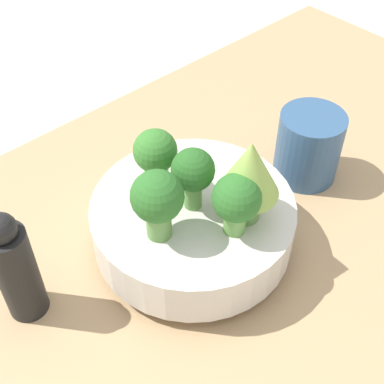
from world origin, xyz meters
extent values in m
plane|color=beige|center=(0.00, 0.00, 0.00)|extent=(6.00, 6.00, 0.00)
cube|color=tan|center=(0.00, 0.00, 0.02)|extent=(1.15, 0.60, 0.04)
cylinder|color=silver|center=(0.00, 0.01, 0.05)|extent=(0.10, 0.10, 0.01)
cylinder|color=silver|center=(0.00, 0.01, 0.08)|extent=(0.22, 0.22, 0.05)
cylinder|color=#609347|center=(0.03, -0.04, 0.12)|extent=(0.03, 0.03, 0.04)
cone|color=#93B751|center=(0.03, -0.04, 0.17)|extent=(0.06, 0.06, 0.06)
cylinder|color=#609347|center=(0.00, 0.01, 0.12)|extent=(0.02, 0.02, 0.03)
sphere|color=#286023|center=(0.00, 0.01, 0.16)|extent=(0.05, 0.05, 0.05)
cylinder|color=#6BA34C|center=(-0.01, 0.06, 0.12)|extent=(0.03, 0.03, 0.03)
sphere|color=#387A2D|center=(-0.01, 0.06, 0.16)|extent=(0.05, 0.05, 0.05)
cylinder|color=#6BA34C|center=(0.01, -0.05, 0.12)|extent=(0.02, 0.02, 0.03)
sphere|color=#2D6B28|center=(0.01, -0.05, 0.15)|extent=(0.05, 0.05, 0.05)
cylinder|color=#609347|center=(-0.05, 0.00, 0.12)|extent=(0.03, 0.03, 0.04)
sphere|color=#2D6B28|center=(-0.05, 0.00, 0.16)|extent=(0.05, 0.05, 0.05)
cylinder|color=#33567F|center=(0.19, 0.00, 0.08)|extent=(0.08, 0.08, 0.09)
cylinder|color=black|center=(-0.18, 0.06, 0.10)|extent=(0.04, 0.04, 0.11)
sphere|color=black|center=(-0.18, 0.06, 0.16)|extent=(0.03, 0.03, 0.03)
camera|label=1|loc=(-0.26, -0.28, 0.52)|focal=50.00mm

